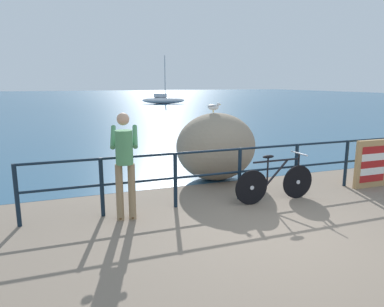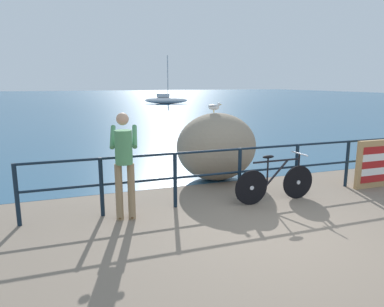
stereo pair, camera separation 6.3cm
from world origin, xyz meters
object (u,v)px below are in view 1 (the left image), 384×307
object	(u,v)px
folded_deckchair_stack	(371,164)
seagull	(213,107)
bicycle	(275,182)
breakwater_boulder_main	(216,147)
person_at_railing	(125,161)
sailboat	(163,100)

from	to	relation	value
folded_deckchair_stack	seagull	size ratio (longest dim) A/B	3.45
bicycle	seagull	world-z (taller)	seagull
breakwater_boulder_main	person_at_railing	bearing A→B (deg)	-143.74
folded_deckchair_stack	person_at_railing	bearing A→B (deg)	-179.73
person_at_railing	seagull	distance (m)	3.08
person_at_railing	breakwater_boulder_main	distance (m)	2.99
person_at_railing	folded_deckchair_stack	xyz separation A→B (m)	(5.30, 0.03, -0.47)
breakwater_boulder_main	seagull	size ratio (longest dim) A/B	6.24
breakwater_boulder_main	sailboat	world-z (taller)	sailboat
seagull	breakwater_boulder_main	bearing A→B (deg)	-17.38
folded_deckchair_stack	seagull	xyz separation A→B (m)	(-2.94, 1.81, 1.18)
seagull	sailboat	distance (m)	29.44
person_at_railing	folded_deckchair_stack	world-z (taller)	person_at_railing
bicycle	person_at_railing	xyz separation A→B (m)	(-2.84, 0.07, 0.60)
bicycle	sailboat	world-z (taller)	sailboat
person_at_railing	breakwater_boulder_main	xyz separation A→B (m)	(2.41, 1.77, -0.21)
folded_deckchair_stack	sailboat	world-z (taller)	sailboat
person_at_railing	breakwater_boulder_main	bearing A→B (deg)	-42.91
seagull	person_at_railing	bearing A→B (deg)	-101.39
person_at_railing	sailboat	world-z (taller)	sailboat
bicycle	person_at_railing	distance (m)	2.90
seagull	bicycle	bearing A→B (deg)	-35.35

